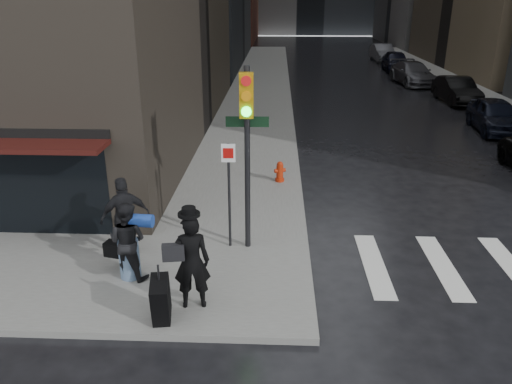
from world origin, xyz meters
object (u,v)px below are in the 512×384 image
man_overcoat (185,268)px  parked_car_3 (413,73)px  parked_car_1 (495,115)px  traffic_light (245,136)px  parked_car_4 (396,61)px  parked_car_2 (457,90)px  man_jeans (128,241)px  fire_hydrant (280,172)px  parked_car_5 (382,53)px  man_greycoat (125,217)px

man_overcoat → parked_car_3: (11.21, 27.92, -0.30)m
parked_car_1 → man_overcoat: bearing=-122.6°
traffic_light → parked_car_4: traffic_light is taller
man_overcoat → parked_car_3: 30.09m
man_overcoat → parked_car_2: size_ratio=0.48×
man_jeans → parked_car_1: 18.97m
man_overcoat → man_jeans: size_ratio=1.24×
man_overcoat → fire_hydrant: bearing=-112.6°
parked_car_3 → parked_car_4: (0.21, 6.56, 0.04)m
man_jeans → traffic_light: bearing=-135.3°
parked_car_3 → man_overcoat: bearing=-117.6°
man_jeans → traffic_light: size_ratio=0.40×
fire_hydrant → parked_car_3: 22.65m
parked_car_3 → parked_car_5: (0.38, 13.12, 0.03)m
parked_car_2 → parked_car_4: parked_car_4 is taller
man_jeans → fire_hydrant: size_ratio=2.57×
fire_hydrant → parked_car_2: 17.43m
man_overcoat → fire_hydrant: (1.83, 7.31, -0.60)m
man_overcoat → parked_car_1: bearing=-136.9°
man_greycoat → fire_hydrant: 6.33m
parked_car_2 → parked_car_3: size_ratio=0.86×
parked_car_1 → parked_car_2: bearing=92.2°
man_overcoat → parked_car_2: 24.57m
parked_car_4 → parked_car_2: bearing=-83.3°
traffic_light → parked_car_5: size_ratio=0.91×
man_jeans → fire_hydrant: man_jeans is taller
fire_hydrant → parked_car_1: parked_car_1 is taller
man_jeans → parked_car_4: (12.86, 33.34, -0.22)m
man_jeans → parked_car_4: man_jeans is taller
traffic_light → parked_car_3: 27.40m
traffic_light → parked_car_3: traffic_light is taller
fire_hydrant → man_greycoat: bearing=-124.9°
parked_car_1 → parked_car_4: size_ratio=0.93×
parked_car_3 → parked_car_5: size_ratio=1.09×
man_overcoat → man_greycoat: 2.79m
man_overcoat → parked_car_4: man_overcoat is taller
man_overcoat → parked_car_5: man_overcoat is taller
fire_hydrant → parked_car_2: parked_car_2 is taller
man_jeans → parked_car_1: (13.16, 13.66, -0.28)m
parked_car_4 → traffic_light: bearing=-104.4°
man_overcoat → man_greycoat: (-1.78, 2.15, 0.06)m
man_greycoat → fire_hydrant: (3.60, 5.16, -0.66)m
parked_car_3 → parked_car_4: 6.56m
parked_car_5 → traffic_light: bearing=-107.2°
parked_car_5 → man_jeans: bearing=-109.9°
man_greycoat → parked_car_5: man_greycoat is taller
fire_hydrant → man_jeans: bearing=-117.9°
parked_car_3 → traffic_light: bearing=-117.7°
traffic_light → parked_car_4: (10.41, 31.90, -2.15)m
fire_hydrant → parked_car_1: 12.42m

